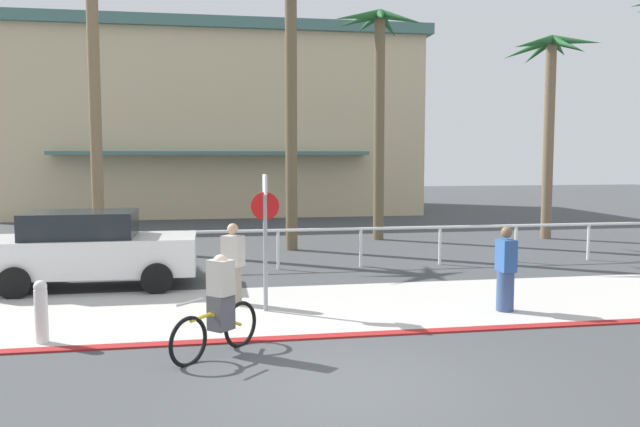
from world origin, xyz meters
TOP-DOWN VIEW (x-y plane):
  - ground_plane at (0.00, 10.00)m, footprint 80.00×80.00m
  - sidewalk_strip at (0.00, 4.20)m, footprint 44.00×4.00m
  - curb_paint at (0.00, 2.20)m, footprint 44.00×0.24m
  - building_backdrop at (-1.46, 26.79)m, footprint 20.58×10.99m
  - rail_fence at (0.00, 8.50)m, footprint 26.11×0.08m
  - stop_sign_bike_lane at (-0.71, 4.06)m, footprint 0.52×0.56m
  - bollard_0 at (-4.31, 2.60)m, footprint 0.20×0.20m
  - palm_tree_1 at (-5.13, 13.12)m, footprint 3.23×3.10m
  - palm_tree_2 at (0.78, 11.80)m, footprint 3.11×3.34m
  - palm_tree_3 at (4.01, 13.75)m, footprint 3.35×3.20m
  - palm_tree_4 at (9.88, 13.02)m, footprint 2.73×3.53m
  - car_white_1 at (-4.29, 6.89)m, footprint 4.40×2.02m
  - cyclist_yellow_0 at (-1.62, 1.63)m, footprint 1.30×1.36m
  - pedestrian_0 at (-1.29, 4.72)m, footprint 0.47×0.45m
  - pedestrian_1 at (3.68, 3.29)m, footprint 0.32×0.40m

SIDE VIEW (x-z plane):
  - ground_plane at x=0.00m, z-range 0.00..0.00m
  - sidewalk_strip at x=0.00m, z-range 0.00..0.02m
  - curb_paint at x=0.00m, z-range 0.00..0.03m
  - bollard_0 at x=-4.31m, z-range 0.02..1.02m
  - cyclist_yellow_0 at x=-1.62m, z-range -0.06..1.44m
  - pedestrian_1 at x=3.68m, z-range -0.07..1.53m
  - pedestrian_0 at x=-1.29m, z-range -0.07..1.54m
  - rail_fence at x=0.00m, z-range 0.31..1.35m
  - car_white_1 at x=-4.29m, z-range 0.03..1.72m
  - stop_sign_bike_lane at x=-0.71m, z-range 0.40..2.96m
  - building_backdrop at x=-1.46m, z-range 0.02..9.09m
  - palm_tree_4 at x=9.88m, z-range 1.87..8.86m
  - palm_tree_3 at x=4.01m, z-range 1.85..9.65m
  - palm_tree_1 at x=-5.13m, z-range 1.84..10.82m
  - palm_tree_2 at x=0.78m, z-range 2.16..11.11m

